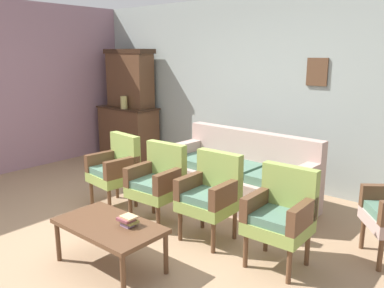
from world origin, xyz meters
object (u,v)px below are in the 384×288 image
vase_on_cabinet (124,102)px  armchair_near_cabinet (281,213)px  armchair_by_doorway (211,193)px  coffee_table (109,228)px  side_cabinet (128,132)px  floral_couch (239,178)px  armchair_near_couch_end (158,180)px  book_stack_on_table (128,220)px  armchair_row_middle (116,167)px

vase_on_cabinet → armchair_near_cabinet: size_ratio=0.25×
armchair_by_doorway → coffee_table: armchair_by_doorway is taller
side_cabinet → coffee_table: side_cabinet is taller
armchair_near_cabinet → vase_on_cabinet: bearing=158.8°
floral_couch → armchair_near_couch_end: size_ratio=2.22×
book_stack_on_table → side_cabinet: bearing=138.9°
vase_on_cabinet → coffee_table: vase_on_cabinet is taller
floral_couch → book_stack_on_table: (0.16, -2.00, 0.14)m
armchair_row_middle → vase_on_cabinet: bearing=136.5°
book_stack_on_table → vase_on_cabinet: bearing=139.8°
armchair_by_doorway → book_stack_on_table: 0.97m
armchair_near_couch_end → side_cabinet: bearing=145.3°
armchair_by_doorway → floral_couch: bearing=107.8°
armchair_row_middle → armchair_by_doorway: size_ratio=1.00×
floral_couch → coffee_table: size_ratio=2.00×
book_stack_on_table → armchair_near_couch_end: bearing=120.1°
armchair_near_couch_end → book_stack_on_table: bearing=-59.9°
side_cabinet → armchair_by_doorway: bearing=-27.6°
armchair_near_cabinet → book_stack_on_table: armchair_near_cabinet is taller
armchair_row_middle → armchair_near_couch_end: bearing=-1.4°
side_cabinet → floral_couch: bearing=-12.2°
armchair_row_middle → book_stack_on_table: (1.28, -0.92, -0.03)m
armchair_near_cabinet → book_stack_on_table: 1.36m
coffee_table → book_stack_on_table: 0.20m
armchair_by_doorway → book_stack_on_table: bearing=-100.8°
side_cabinet → armchair_near_cabinet: (3.98, -1.68, 0.03)m
armchair_near_cabinet → book_stack_on_table: size_ratio=5.67×
vase_on_cabinet → armchair_near_couch_end: (2.37, -1.54, -0.54)m
armchair_near_cabinet → floral_couch: bearing=136.9°
floral_couch → armchair_near_cabinet: bearing=-43.1°
armchair_row_middle → book_stack_on_table: bearing=-35.5°
armchair_row_middle → coffee_table: bearing=-41.6°
vase_on_cabinet → armchair_row_middle: (1.60, -1.52, -0.54)m
armchair_row_middle → side_cabinet: bearing=135.3°
armchair_near_couch_end → book_stack_on_table: 1.04m
side_cabinet → book_stack_on_table: bearing=-41.1°
armchair_near_couch_end → coffee_table: (0.36, -0.98, -0.12)m
side_cabinet → floral_couch: (2.85, -0.61, -0.14)m
side_cabinet → armchair_near_cabinet: size_ratio=1.28×
armchair_near_couch_end → floral_couch: bearing=71.7°
book_stack_on_table → armchair_by_doorway: bearing=79.2°
armchair_near_couch_end → coffee_table: bearing=-69.7°
coffee_table → book_stack_on_table: (0.16, 0.08, 0.09)m
vase_on_cabinet → armchair_by_doorway: (3.07, -1.49, -0.54)m
armchair_row_middle → coffee_table: size_ratio=0.90×
book_stack_on_table → armchair_near_cabinet: bearing=43.9°
coffee_table → vase_on_cabinet: bearing=137.3°
armchair_row_middle → book_stack_on_table: 1.58m
vase_on_cabinet → floral_couch: 2.86m
armchair_row_middle → armchair_near_couch_end: (0.76, -0.02, 0.00)m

